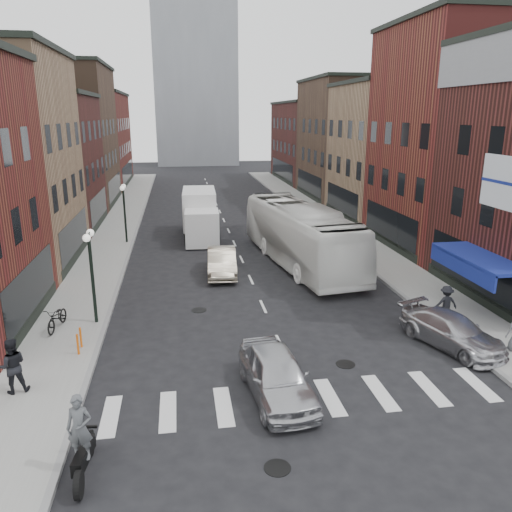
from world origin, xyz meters
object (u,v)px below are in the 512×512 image
Objects in this scene: ped_right_a at (446,303)px; sedan_left_near at (277,375)px; bike_rack at (79,341)px; ped_left_solo at (12,366)px; motorcycle_rider at (81,439)px; box_truck at (200,215)px; sedan_left_far at (222,262)px; streetlamp_near at (91,260)px; streetlamp_far at (124,203)px; curb_car at (452,331)px; billboard_sign at (509,185)px; parked_bicycle at (57,318)px; transit_bus at (300,235)px.

sedan_left_near is at bearing 32.38° from ped_right_a.
ped_left_solo is at bearing -119.76° from bike_rack.
ped_right_a is at bearing 35.37° from motorcycle_rider.
box_truck is at bearing -124.45° from ped_left_solo.
ped_left_solo is at bearing -119.76° from sedan_left_far.
ped_right_a is at bearing 2.25° from bike_rack.
sedan_left_far is (6.13, 8.87, 0.18)m from bike_rack.
streetlamp_near is 5.93m from ped_left_solo.
streetlamp_near is 1.00× the size of streetlamp_far.
sedan_left_far reaches higher than curb_car.
bike_rack is 6.99m from motorcycle_rider.
sedan_left_far reaches higher than bike_rack.
sedan_left_near is 8.36m from ped_left_solo.
sedan_left_far is 1.01× the size of curb_car.
billboard_sign reaches higher than curb_car.
curb_car is at bearing 12.83° from sedan_left_near.
streetlamp_near is 0.53× the size of box_truck.
curb_car is (13.90, -18.22, -2.27)m from streetlamp_far.
bike_rack is at bearing -120.84° from sedan_left_far.
ped_left_solo is at bearing -106.33° from box_truck.
curb_car is at bearing -48.71° from sedan_left_far.
sedan_left_near is 2.87× the size of ped_right_a.
billboard_sign reaches higher than streetlamp_far.
curb_car is 2.39× the size of parked_bicycle.
curb_car is (-2.09, -0.72, -5.49)m from billboard_sign.
streetlamp_near is at bearing 167.65° from billboard_sign.
ped_right_a is (16.26, -1.64, 0.29)m from parked_bicycle.
box_truck is at bearing 13.18° from streetlamp_far.
streetlamp_near is at bearing -106.59° from box_truck.
streetlamp_near is 0.93× the size of sedan_left_near.
curb_car reaches higher than bike_rack.
sedan_left_near is 12.85m from sedan_left_far.
bike_rack is at bearing 154.25° from curb_car.
streetlamp_far is 2.22× the size of parked_bicycle.
streetlamp_far is at bearing 99.53° from motorcycle_rider.
parked_bicycle is (-7.99, 6.20, -0.12)m from sedan_left_near.
bike_rack is (-0.20, -16.70, -2.36)m from streetlamp_far.
sedan_left_near is (6.53, -20.67, -2.16)m from streetlamp_far.
sedan_left_far is (-4.80, -1.36, -1.07)m from transit_bus.
ped_right_a reaches higher than bike_rack.
parked_bicycle is (-17.45, 3.03, -5.50)m from billboard_sign.
ped_right_a is at bearing 130.47° from billboard_sign.
sedan_left_near reaches higher than sedan_left_far.
billboard_sign is at bearing 28.98° from motorcycle_rider.
box_truck is at bearing 88.00° from sedan_left_near.
box_truck is 1.74× the size of sedan_left_far.
transit_bus is at bearing 67.46° from motorcycle_rider.
parked_bicycle is at bearing -109.02° from ped_left_solo.
box_truck is at bearing 87.52° from motorcycle_rider.
streetlamp_near is 2.22× the size of parked_bicycle.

